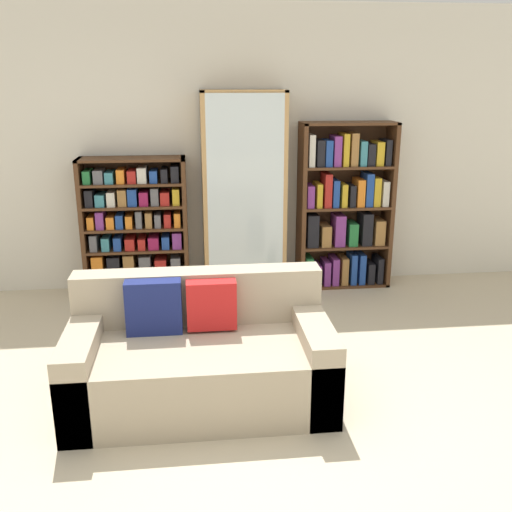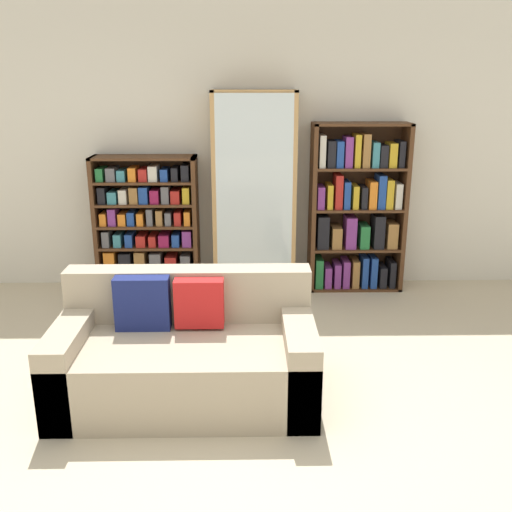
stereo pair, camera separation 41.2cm
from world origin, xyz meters
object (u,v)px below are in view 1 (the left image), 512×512
object	(u,v)px
couch	(200,358)
bookshelf_right	(345,209)
display_cabinet	(244,194)
wine_bottle	(293,307)
bookshelf_left	(135,228)

from	to	relation	value
couch	bookshelf_right	world-z (taller)	bookshelf_right
couch	display_cabinet	world-z (taller)	display_cabinet
wine_bottle	bookshelf_right	bearing A→B (deg)	53.38
couch	bookshelf_right	size ratio (longest dim) A/B	1.02
bookshelf_left	bookshelf_right	size ratio (longest dim) A/B	0.81
bookshelf_left	wine_bottle	bearing A→B (deg)	-32.50
display_cabinet	wine_bottle	xyz separation A→B (m)	(0.34, -0.87, -0.83)
couch	bookshelf_left	distance (m)	2.15
bookshelf_left	bookshelf_right	world-z (taller)	bookshelf_right
display_cabinet	bookshelf_left	bearing A→B (deg)	179.10
bookshelf_left	couch	bearing A→B (deg)	-74.43
bookshelf_left	bookshelf_right	xyz separation A→B (m)	(2.05, -0.00, 0.14)
bookshelf_left	display_cabinet	size ratio (longest dim) A/B	0.69
couch	bookshelf_right	xyz separation A→B (m)	(1.48, 2.04, 0.50)
couch	display_cabinet	size ratio (longest dim) A/B	0.86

